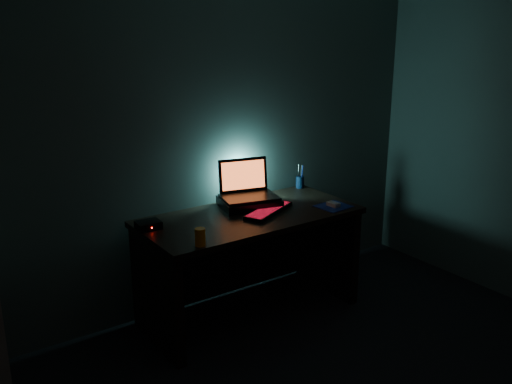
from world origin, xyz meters
TOP-DOWN VIEW (x-y plane):
  - room at (0.00, 0.00)m, footprint 3.50×4.00m
  - desk at (0.00, 1.67)m, footprint 1.50×0.70m
  - riser at (0.09, 1.76)m, footprint 0.46×0.39m
  - laptop at (0.10, 1.81)m, footprint 0.43×0.36m
  - keyboard at (0.13, 1.58)m, footprint 0.46×0.31m
  - mousepad at (0.57, 1.42)m, footprint 0.24×0.22m
  - mouse at (0.57, 1.42)m, footprint 0.06×0.09m
  - pen_cup at (0.68, 1.92)m, footprint 0.07×0.07m
  - juice_glass at (-0.55, 1.32)m, footprint 0.08×0.08m
  - router at (-0.68, 1.75)m, footprint 0.15×0.13m

SIDE VIEW (x-z plane):
  - desk at x=0.00m, z-range 0.12..0.87m
  - mousepad at x=0.57m, z-range 0.75..0.75m
  - keyboard at x=0.13m, z-range 0.75..0.78m
  - mouse at x=0.57m, z-range 0.75..0.78m
  - router at x=-0.68m, z-range 0.75..0.80m
  - riser at x=0.09m, z-range 0.75..0.81m
  - pen_cup at x=0.68m, z-range 0.75..0.84m
  - juice_glass at x=-0.55m, z-range 0.75..0.86m
  - laptop at x=0.10m, z-range 0.74..1.00m
  - room at x=0.00m, z-range 0.00..2.50m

